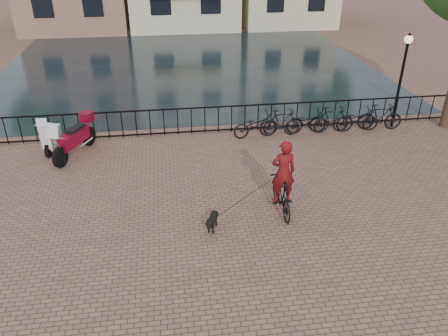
{
  "coord_description": "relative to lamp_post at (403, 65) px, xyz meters",
  "views": [
    {
      "loc": [
        -1.41,
        -6.91,
        6.68
      ],
      "look_at": [
        0.0,
        3.0,
        1.2
      ],
      "focal_mm": 35.0,
      "sensor_mm": 36.0,
      "label": 1
    }
  ],
  "objects": [
    {
      "name": "motorcycle",
      "position": [
        -11.67,
        -0.85,
        -1.59
      ],
      "size": [
        1.39,
        2.22,
        1.57
      ],
      "rotation": [
        0.0,
        0.0,
        -0.43
      ],
      "color": "maroon",
      "rests_on": "ground"
    },
    {
      "name": "parked_bike_1",
      "position": [
        -4.45,
        -0.2,
        -1.88
      ],
      "size": [
        1.69,
        0.56,
        1.0
      ],
      "primitive_type": "imported",
      "rotation": [
        0.0,
        0.0,
        1.63
      ],
      "color": "black",
      "rests_on": "ground"
    },
    {
      "name": "parked_bike_3",
      "position": [
        -2.55,
        -0.2,
        -1.88
      ],
      "size": [
        1.7,
        0.61,
        1.0
      ],
      "primitive_type": "imported",
      "rotation": [
        0.0,
        0.0,
        1.49
      ],
      "color": "black",
      "rests_on": "ground"
    },
    {
      "name": "ground",
      "position": [
        -7.2,
        -7.6,
        -2.38
      ],
      "size": [
        100.0,
        100.0,
        0.0
      ],
      "primitive_type": "plane",
      "color": "brown",
      "rests_on": "ground"
    },
    {
      "name": "parked_bike_0",
      "position": [
        -5.4,
        -0.2,
        -1.93
      ],
      "size": [
        1.79,
        0.87,
        0.9
      ],
      "primitive_type": "imported",
      "rotation": [
        0.0,
        0.0,
        1.74
      ],
      "color": "black",
      "rests_on": "ground"
    },
    {
      "name": "parked_bike_4",
      "position": [
        -1.6,
        -0.2,
        -1.93
      ],
      "size": [
        1.76,
        0.73,
        0.9
      ],
      "primitive_type": "imported",
      "rotation": [
        0.0,
        0.0,
        1.49
      ],
      "color": "black",
      "rests_on": "ground"
    },
    {
      "name": "railing",
      "position": [
        -7.2,
        0.4,
        -1.87
      ],
      "size": [
        20.0,
        0.05,
        1.02
      ],
      "color": "black",
      "rests_on": "ground"
    },
    {
      "name": "parked_bike_2",
      "position": [
        -3.5,
        -0.2,
        -1.93
      ],
      "size": [
        1.74,
        0.68,
        0.9
      ],
      "primitive_type": "imported",
      "rotation": [
        0.0,
        0.0,
        1.62
      ],
      "color": "black",
      "rests_on": "ground"
    },
    {
      "name": "dog",
      "position": [
        -7.63,
        -5.59,
        -2.13
      ],
      "size": [
        0.49,
        0.76,
        0.49
      ],
      "rotation": [
        0.0,
        0.0,
        -0.38
      ],
      "color": "black",
      "rests_on": "ground"
    },
    {
      "name": "canal_water",
      "position": [
        -7.2,
        9.7,
        -2.38
      ],
      "size": [
        20.0,
        20.0,
        0.0
      ],
      "primitive_type": "plane",
      "color": "black",
      "rests_on": "ground"
    },
    {
      "name": "parked_bike_5",
      "position": [
        -0.65,
        -0.2,
        -1.88
      ],
      "size": [
        1.71,
        0.7,
        1.0
      ],
      "primitive_type": "imported",
      "rotation": [
        0.0,
        0.0,
        1.43
      ],
      "color": "black",
      "rests_on": "ground"
    },
    {
      "name": "cyclist",
      "position": [
        -5.72,
        -5.04,
        -1.45
      ],
      "size": [
        0.77,
        1.78,
        2.43
      ],
      "rotation": [
        0.0,
        0.0,
        3.15
      ],
      "color": "black",
      "rests_on": "ground"
    },
    {
      "name": "scooter",
      "position": [
        -12.52,
        -0.22,
        -1.66
      ],
      "size": [
        0.55,
        1.57,
        1.43
      ],
      "rotation": [
        0.0,
        0.0,
        -0.07
      ],
      "color": "silver",
      "rests_on": "ground"
    },
    {
      "name": "lamp_post",
      "position": [
        0.0,
        0.0,
        0.0
      ],
      "size": [
        0.3,
        0.3,
        3.45
      ],
      "color": "black",
      "rests_on": "ground"
    }
  ]
}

